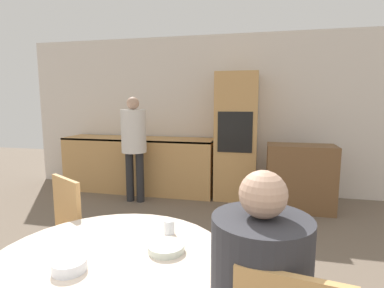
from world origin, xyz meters
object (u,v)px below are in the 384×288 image
(person_standing, at_px, (134,138))
(cup, at_px, (169,227))
(oven_unit, at_px, (236,137))
(bowl_near, at_px, (69,265))
(sideboard, at_px, (300,178))
(chair_far_left, at_px, (56,240))
(bowl_centre, at_px, (166,248))

(person_standing, distance_m, cup, 2.89)
(oven_unit, relative_size, bowl_near, 12.68)
(sideboard, distance_m, bowl_near, 3.50)
(sideboard, height_order, cup, sideboard)
(chair_far_left, height_order, person_standing, person_standing)
(person_standing, bearing_deg, chair_far_left, -79.60)
(oven_unit, xyz_separation_m, cup, (-0.15, -3.10, -0.18))
(bowl_near, height_order, bowl_centre, bowl_near)
(person_standing, bearing_deg, cup, -62.43)
(sideboard, relative_size, bowl_near, 6.03)
(chair_far_left, bearing_deg, oven_unit, 100.22)
(person_standing, distance_m, bowl_centre, 3.10)
(person_standing, relative_size, cup, 19.90)
(chair_far_left, relative_size, bowl_centre, 5.20)
(oven_unit, distance_m, cup, 3.10)
(chair_far_left, xyz_separation_m, bowl_near, (0.57, -0.64, 0.24))
(cup, bearing_deg, person_standing, 117.57)
(cup, height_order, bowl_centre, cup)
(person_standing, xyz_separation_m, bowl_centre, (1.38, -2.76, -0.20))
(chair_far_left, relative_size, person_standing, 0.62)
(bowl_centre, bearing_deg, chair_far_left, 158.40)
(bowl_near, xyz_separation_m, bowl_centre, (0.38, 0.27, -0.01))
(oven_unit, height_order, chair_far_left, oven_unit)
(sideboard, bearing_deg, bowl_near, -113.71)
(oven_unit, bearing_deg, cup, -92.72)
(sideboard, relative_size, bowl_centre, 4.93)
(oven_unit, distance_m, bowl_centre, 3.31)
(bowl_near, bearing_deg, chair_far_left, 131.53)
(bowl_near, bearing_deg, person_standing, 108.38)
(person_standing, relative_size, bowl_near, 10.28)
(oven_unit, bearing_deg, bowl_centre, -91.76)
(cup, distance_m, bowl_near, 0.58)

